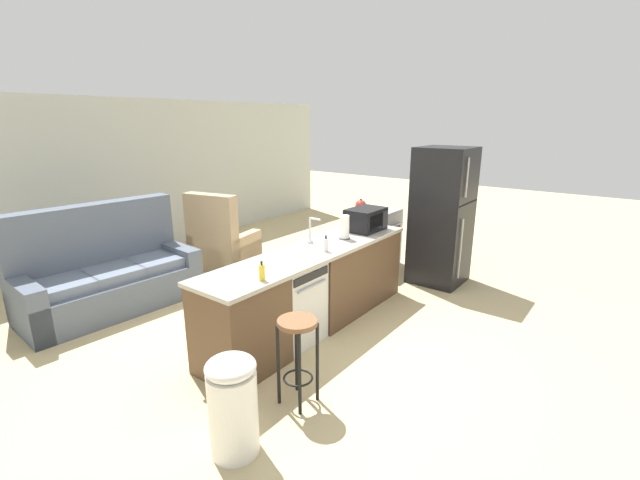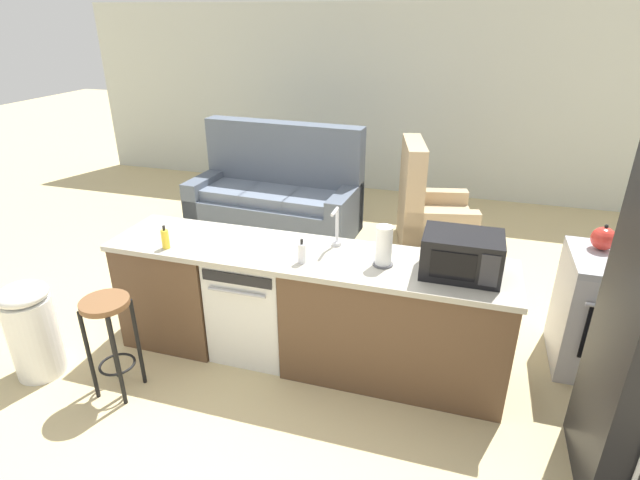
# 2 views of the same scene
# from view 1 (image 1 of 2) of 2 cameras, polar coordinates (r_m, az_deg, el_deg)

# --- Properties ---
(ground_plane) EXTENTS (24.00, 24.00, 0.00)m
(ground_plane) POSITION_cam_1_polar(r_m,az_deg,el_deg) (4.85, -2.00, -11.93)
(ground_plane) COLOR tan
(wall_back) EXTENTS (10.00, 0.06, 2.60)m
(wall_back) POSITION_cam_1_polar(r_m,az_deg,el_deg) (7.88, -25.09, 7.36)
(wall_back) COLOR beige
(wall_back) RESTS_ON ground_plane
(kitchen_counter) EXTENTS (2.94, 0.66, 0.90)m
(kitchen_counter) POSITION_cam_1_polar(r_m,az_deg,el_deg) (4.84, -0.24, -6.49)
(kitchen_counter) COLOR brown
(kitchen_counter) RESTS_ON ground_plane
(dishwasher) EXTENTS (0.58, 0.61, 0.84)m
(dishwasher) POSITION_cam_1_polar(r_m,az_deg,el_deg) (4.50, -4.09, -8.33)
(dishwasher) COLOR silver
(dishwasher) RESTS_ON ground_plane
(stove_range) EXTENTS (0.76, 0.68, 0.90)m
(stove_range) POSITION_cam_1_polar(r_m,az_deg,el_deg) (6.79, 7.03, 0.25)
(stove_range) COLOR #B7B7BC
(stove_range) RESTS_ON ground_plane
(refrigerator) EXTENTS (0.72, 0.73, 1.90)m
(refrigerator) POSITION_cam_1_polar(r_m,az_deg,el_deg) (6.20, 15.94, 3.04)
(refrigerator) COLOR black
(refrigerator) RESTS_ON ground_plane
(microwave) EXTENTS (0.50, 0.37, 0.28)m
(microwave) POSITION_cam_1_polar(r_m,az_deg,el_deg) (5.43, 6.12, 2.76)
(microwave) COLOR black
(microwave) RESTS_ON kitchen_counter
(sink_faucet) EXTENTS (0.07, 0.18, 0.30)m
(sink_faucet) POSITION_cam_1_polar(r_m,az_deg,el_deg) (4.83, -1.21, 1.09)
(sink_faucet) COLOR silver
(sink_faucet) RESTS_ON kitchen_counter
(paper_towel_roll) EXTENTS (0.14, 0.14, 0.28)m
(paper_towel_roll) POSITION_cam_1_polar(r_m,az_deg,el_deg) (5.01, 3.29, 1.69)
(paper_towel_roll) COLOR #4C4C51
(paper_towel_roll) RESTS_ON kitchen_counter
(soap_bottle) EXTENTS (0.06, 0.06, 0.18)m
(soap_bottle) POSITION_cam_1_polar(r_m,az_deg,el_deg) (4.53, 0.79, -0.66)
(soap_bottle) COLOR silver
(soap_bottle) RESTS_ON kitchen_counter
(dish_soap_bottle) EXTENTS (0.06, 0.06, 0.18)m
(dish_soap_bottle) POSITION_cam_1_polar(r_m,az_deg,el_deg) (3.76, -7.76, -4.31)
(dish_soap_bottle) COLOR yellow
(dish_soap_bottle) RESTS_ON kitchen_counter
(kettle) EXTENTS (0.21, 0.17, 0.19)m
(kettle) POSITION_cam_1_polar(r_m,az_deg,el_deg) (6.59, 5.47, 4.61)
(kettle) COLOR red
(kettle) RESTS_ON stove_range
(bar_stool) EXTENTS (0.32, 0.32, 0.74)m
(bar_stool) POSITION_cam_1_polar(r_m,az_deg,el_deg) (3.51, -3.00, -13.60)
(bar_stool) COLOR brown
(bar_stool) RESTS_ON ground_plane
(trash_bin) EXTENTS (0.35, 0.35, 0.74)m
(trash_bin) POSITION_cam_1_polar(r_m,az_deg,el_deg) (3.18, -11.54, -20.70)
(trash_bin) COLOR white
(trash_bin) RESTS_ON ground_plane
(couch) EXTENTS (2.05, 1.01, 1.27)m
(couch) POSITION_cam_1_polar(r_m,az_deg,el_deg) (5.90, -26.55, -4.35)
(couch) COLOR #515B6B
(couch) RESTS_ON ground_plane
(armchair) EXTENTS (0.96, 1.00, 1.20)m
(armchair) POSITION_cam_1_polar(r_m,az_deg,el_deg) (6.84, -13.02, -0.81)
(armchair) COLOR tan
(armchair) RESTS_ON ground_plane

